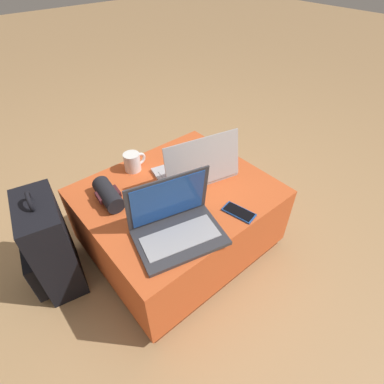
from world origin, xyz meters
The scene contains 8 objects.
ground_plane centered at (0.00, 0.00, 0.00)m, with size 14.00×14.00×0.00m, color tan.
ottoman centered at (0.00, 0.00, 0.19)m, with size 0.86×0.74×0.39m.
laptop_near centered at (-0.16, -0.20, 0.44)m, with size 0.39×0.31×0.25m.
laptop_far centered at (0.14, 0.02, 0.44)m, with size 0.42×0.31×0.24m.
cell_phone centered at (0.11, -0.29, 0.39)m, with size 0.09×0.15×0.01m.
backpack centered at (-0.58, 0.21, 0.24)m, with size 0.26×0.33×0.56m.
wrist_brace centered at (-0.28, 0.14, 0.43)m, with size 0.11×0.20×0.08m.
coffee_mug centered at (-0.06, 0.28, 0.43)m, with size 0.12×0.08×0.09m.
Camera 1 is at (-0.64, -0.86, 1.31)m, focal length 28.00 mm.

